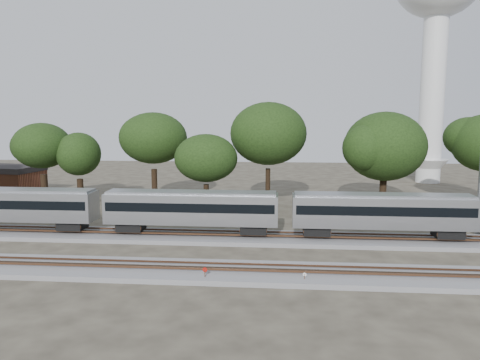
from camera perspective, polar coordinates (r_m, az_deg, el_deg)
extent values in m
plane|color=#383328|center=(40.20, -4.93, -9.43)|extent=(160.00, 160.00, 0.00)
cube|color=slate|center=(45.83, -3.65, -6.95)|extent=(160.00, 5.00, 0.40)
cube|color=brown|center=(45.03, -3.79, -6.63)|extent=(160.00, 0.08, 0.15)
cube|color=brown|center=(46.40, -3.52, -6.18)|extent=(160.00, 0.08, 0.15)
cube|color=slate|center=(36.40, -6.02, -11.00)|extent=(160.00, 5.00, 0.40)
cube|color=brown|center=(35.59, -6.26, -10.68)|extent=(160.00, 0.08, 0.15)
cube|color=brown|center=(36.92, -5.82, -9.97)|extent=(160.00, 0.08, 0.15)
cube|color=#AFB2B6|center=(51.97, -25.92, -2.76)|extent=(16.68, 2.88, 2.88)
cube|color=black|center=(51.92, -25.94, -2.45)|extent=(16.10, 2.93, 0.86)
cube|color=gray|center=(51.73, -26.02, -1.15)|extent=(16.30, 2.30, 0.34)
cube|color=black|center=(49.54, -19.75, -5.13)|extent=(2.49, 2.11, 0.86)
cube|color=#AFB2B6|center=(45.48, -5.94, -3.43)|extent=(16.68, 2.88, 2.88)
cube|color=black|center=(45.42, -5.95, -3.08)|extent=(16.10, 2.93, 0.86)
cube|color=gray|center=(45.21, -5.97, -1.59)|extent=(16.30, 2.30, 0.34)
cube|color=black|center=(47.38, -13.13, -5.45)|extent=(2.49, 2.11, 0.86)
cube|color=black|center=(45.16, 1.68, -5.91)|extent=(2.49, 2.11, 0.86)
cube|color=#AFB2B6|center=(45.70, 16.94, -3.69)|extent=(16.68, 2.88, 2.88)
cube|color=black|center=(45.64, 16.96, -3.34)|extent=(16.10, 2.93, 0.86)
cube|color=gray|center=(45.43, 17.02, -1.85)|extent=(16.30, 2.30, 0.34)
cube|color=black|center=(45.24, 9.30, -5.99)|extent=(2.49, 2.11, 0.86)
cube|color=black|center=(47.72, 23.99, -5.85)|extent=(2.49, 2.11, 0.86)
cylinder|color=#512D19|center=(34.53, -4.30, -11.54)|extent=(0.06, 0.06, 0.97)
cylinder|color=#A5110B|center=(34.39, -4.30, -10.86)|extent=(0.35, 0.08, 0.35)
cylinder|color=#512D19|center=(34.35, 7.88, -11.89)|extent=(0.05, 0.05, 0.77)
cylinder|color=silver|center=(34.24, 7.89, -11.35)|extent=(0.26, 0.13, 0.27)
cube|color=#512D19|center=(34.52, 3.67, -12.14)|extent=(0.56, 0.42, 0.30)
cylinder|color=silver|center=(88.97, 22.36, 9.00)|extent=(4.13, 4.13, 28.88)
cone|color=silver|center=(89.50, 21.94, 1.06)|extent=(6.60, 6.60, 4.13)
cube|color=gray|center=(51.84, 27.23, -1.09)|extent=(0.36, 0.36, 9.24)
cube|color=brown|center=(78.27, -26.34, -0.33)|extent=(9.84, 7.69, 3.55)
cube|color=black|center=(78.02, -26.44, 1.25)|extent=(10.07, 7.93, 0.80)
cylinder|color=black|center=(65.70, -22.72, -1.23)|extent=(0.70, 0.70, 4.33)
ellipsoid|color=black|center=(65.08, -23.00, 3.88)|extent=(8.16, 8.16, 6.94)
cylinder|color=black|center=(63.86, -18.85, -1.55)|extent=(0.70, 0.70, 3.76)
ellipsoid|color=black|center=(63.25, -19.06, 3.01)|extent=(7.09, 7.09, 6.02)
cylinder|color=black|center=(63.49, -10.37, -0.83)|extent=(0.70, 0.70, 4.79)
ellipsoid|color=black|center=(62.83, -10.52, 5.05)|extent=(9.04, 9.04, 7.69)
cylinder|color=black|center=(56.38, -4.13, -2.39)|extent=(0.70, 0.70, 3.70)
ellipsoid|color=black|center=(55.69, -4.18, 2.69)|extent=(6.97, 6.97, 5.92)
cylinder|color=black|center=(59.95, 3.41, -1.05)|extent=(0.70, 0.70, 5.17)
ellipsoid|color=black|center=(59.25, 3.47, 5.67)|extent=(9.75, 9.75, 8.29)
cylinder|color=black|center=(61.42, 17.01, -1.55)|extent=(0.70, 0.70, 4.35)
ellipsoid|color=black|center=(60.75, 17.24, 3.95)|extent=(8.21, 8.21, 6.98)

